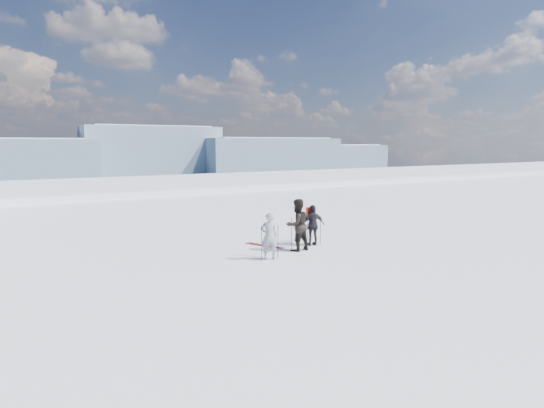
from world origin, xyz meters
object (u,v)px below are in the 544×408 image
Objects in this scene: skier_grey at (269,236)px; skis_loose at (265,246)px; skier_dark at (297,225)px; skier_pack at (313,225)px.

skier_grey reaches higher than skis_loose.
skier_dark reaches higher than skier_grey.
skis_loose is at bearing -95.67° from skier_grey.
skier_grey is at bearing 31.74° from skier_pack.
skier_dark is at bearing -141.19° from skier_grey.
skis_loose is (0.79, 1.81, -0.82)m from skier_grey.
skier_pack is 1.06× the size of skis_loose.
skier_pack is (2.53, 0.99, -0.02)m from skier_grey.
skier_grey is 1.65m from skier_dark.
skier_dark reaches higher than skis_loose.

